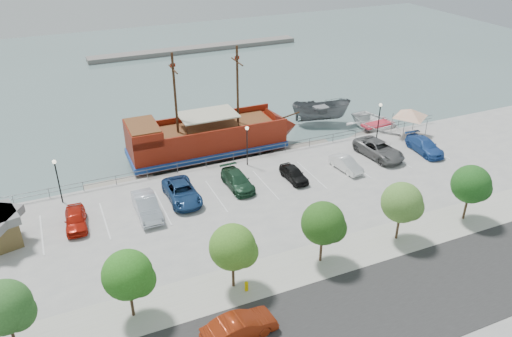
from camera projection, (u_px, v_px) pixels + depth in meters
name	position (u px, v px, depth m)	size (l,w,h in m)	color
ground	(274.00, 204.00, 46.39)	(160.00, 160.00, 0.00)	slate
street	(379.00, 309.00, 33.00)	(100.00, 8.00, 0.04)	#262525
sidewalk	(332.00, 257.00, 37.84)	(100.00, 4.00, 0.05)	#A4A293
seawall_railing	(242.00, 155.00, 51.97)	(50.00, 0.06, 1.00)	#5C5F62
far_shore	(197.00, 49.00, 94.17)	(40.00, 3.00, 0.80)	slate
pirate_ship	(219.00, 137.00, 54.67)	(19.77, 5.69, 12.43)	maroon
patrol_boat	(321.00, 113.00, 62.69)	(2.76, 7.34, 2.84)	slate
speedboat	(377.00, 127.00, 60.45)	(5.57, 7.79, 1.61)	white
dock_west	(120.00, 184.00, 49.28)	(6.79, 1.94, 0.39)	gray
dock_mid	(302.00, 148.00, 56.52)	(6.87, 1.96, 0.39)	gray
dock_east	(368.00, 135.00, 59.71)	(7.00, 2.00, 0.40)	gray
canopy_tent	(411.00, 109.00, 56.16)	(5.27, 5.27, 3.74)	slate
street_sedan	(240.00, 327.00, 30.56)	(1.66, 4.75, 1.57)	maroon
fire_hydrant	(246.00, 286.00, 34.39)	(0.28, 0.28, 0.81)	#DDC000
lamp_post_left	(57.00, 174.00, 43.40)	(0.36, 0.36, 4.28)	black
lamp_post_mid	(247.00, 139.00, 49.79)	(0.36, 0.36, 4.28)	black
lamp_post_right	(379.00, 115.00, 55.47)	(0.36, 0.36, 4.28)	black
tree_a	(7.00, 309.00, 28.48)	(3.30, 3.20, 5.00)	#473321
tree_b	(130.00, 276.00, 30.96)	(3.30, 3.20, 5.00)	#473321
tree_c	(235.00, 248.00, 33.45)	(3.30, 3.20, 5.00)	#473321
tree_d	(325.00, 224.00, 35.93)	(3.30, 3.20, 5.00)	#473321
tree_e	(404.00, 204.00, 38.42)	(3.30, 3.20, 5.00)	#473321
tree_f	(473.00, 185.00, 40.90)	(3.30, 3.20, 5.00)	#473321
parked_car_a	(76.00, 219.00, 41.14)	(1.70, 4.22, 1.44)	#B91B0C
parked_car_b	(147.00, 206.00, 42.65)	(1.77, 5.09, 1.68)	silver
parked_car_c	(182.00, 192.00, 44.83)	(2.58, 5.60, 1.56)	navy
parked_car_d	(237.00, 180.00, 46.87)	(2.01, 4.93, 1.43)	#1D412A
parked_car_e	(294.00, 174.00, 48.15)	(1.56, 3.89, 1.32)	black
parked_car_f	(346.00, 164.00, 49.93)	(1.41, 4.04, 1.33)	white
parked_car_g	(379.00, 149.00, 52.51)	(2.75, 5.97, 1.66)	slate
parked_car_h	(425.00, 146.00, 53.50)	(2.09, 5.13, 1.49)	#2651A1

